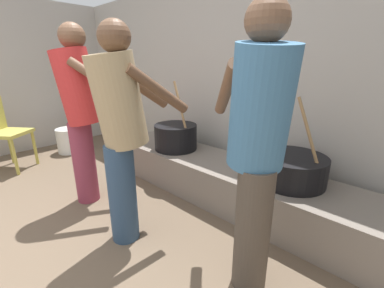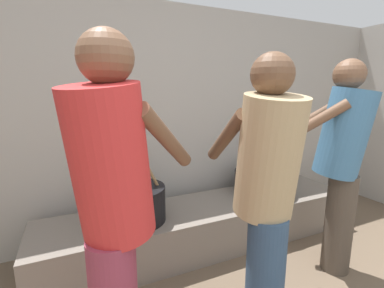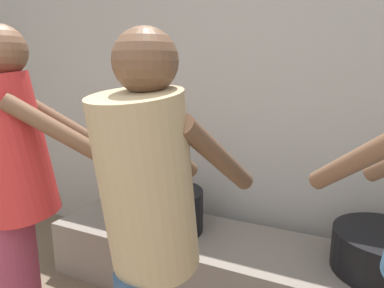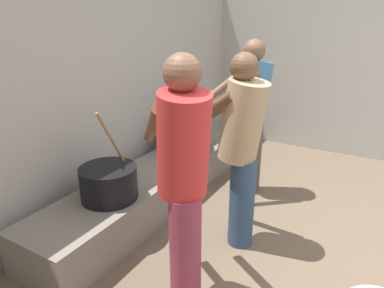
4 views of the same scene
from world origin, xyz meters
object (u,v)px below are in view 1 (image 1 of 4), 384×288
(cook_in_red_shirt, at_px, (81,107))
(cook_in_blue_shirt, at_px, (258,141))
(bucket_white_plastic, at_px, (70,140))
(cooking_pot_main, at_px, (176,137))
(cooking_pot_secondary, at_px, (291,169))
(chair_olive, at_px, (3,130))
(cook_in_tan_shirt, at_px, (121,126))

(cook_in_red_shirt, bearing_deg, cook_in_blue_shirt, 6.97)
(cook_in_red_shirt, distance_m, bucket_white_plastic, 1.77)
(cooking_pot_main, height_order, cooking_pot_secondary, cooking_pot_main)
(cooking_pot_secondary, xyz_separation_m, cook_in_blue_shirt, (0.09, -0.74, 0.42))
(cook_in_blue_shirt, relative_size, bucket_white_plastic, 4.44)
(cooking_pot_main, distance_m, chair_olive, 2.12)
(chair_olive, bearing_deg, cook_in_blue_shirt, 9.89)
(cook_in_blue_shirt, height_order, bucket_white_plastic, cook_in_blue_shirt)
(cooking_pot_main, bearing_deg, cook_in_tan_shirt, -63.55)
(cook_in_tan_shirt, bearing_deg, bucket_white_plastic, 167.70)
(cooking_pot_secondary, height_order, cook_in_tan_shirt, cook_in_tan_shirt)
(cooking_pot_secondary, relative_size, chair_olive, 0.76)
(cooking_pot_secondary, height_order, cook_in_red_shirt, cook_in_red_shirt)
(cook_in_blue_shirt, xyz_separation_m, chair_olive, (-3.08, -0.54, -0.40))
(chair_olive, bearing_deg, cooking_pot_main, 34.87)
(cooking_pot_main, xyz_separation_m, cook_in_red_shirt, (-0.27, -0.87, 0.40))
(cook_in_blue_shirt, relative_size, chair_olive, 1.78)
(cook_in_red_shirt, xyz_separation_m, chair_olive, (-1.47, -0.34, -0.41))
(cook_in_red_shirt, xyz_separation_m, bucket_white_plastic, (-1.55, 0.44, -0.73))
(cooking_pot_main, height_order, cook_in_blue_shirt, cook_in_blue_shirt)
(cooking_pot_secondary, bearing_deg, bucket_white_plastic, -170.82)
(chair_olive, bearing_deg, cooking_pot_secondary, 23.10)
(cook_in_tan_shirt, bearing_deg, cooking_pot_secondary, 51.52)
(cook_in_blue_shirt, bearing_deg, chair_olive, -170.11)
(cooking_pot_main, distance_m, cook_in_tan_shirt, 1.10)
(cook_in_tan_shirt, distance_m, cook_in_red_shirt, 0.74)
(cooking_pot_main, xyz_separation_m, cooking_pot_secondary, (1.26, 0.07, -0.03))
(cook_in_blue_shirt, bearing_deg, cook_in_red_shirt, -173.03)
(cooking_pot_main, bearing_deg, cook_in_red_shirt, -107.27)
(cooking_pot_secondary, xyz_separation_m, cook_in_red_shirt, (-1.53, -0.94, 0.43))
(cook_in_red_shirt, relative_size, bucket_white_plastic, 4.49)
(cooking_pot_secondary, relative_size, cook_in_tan_shirt, 0.44)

